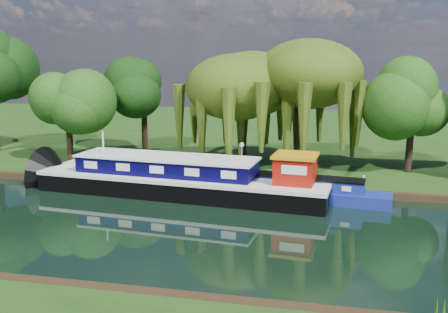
# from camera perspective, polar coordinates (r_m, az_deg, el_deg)

# --- Properties ---
(ground) EXTENTS (120.00, 120.00, 0.00)m
(ground) POSITION_cam_1_polar(r_m,az_deg,el_deg) (27.02, -2.99, -8.30)
(ground) COLOR black
(far_bank) EXTENTS (120.00, 52.00, 0.45)m
(far_bank) POSITION_cam_1_polar(r_m,az_deg,el_deg) (59.61, 5.51, 2.70)
(far_bank) COLOR #16360E
(far_bank) RESTS_ON ground
(dutch_barge) EXTENTS (20.01, 6.29, 4.15)m
(dutch_barge) POSITION_cam_1_polar(r_m,az_deg,el_deg) (33.49, -4.57, -2.62)
(dutch_barge) COLOR black
(dutch_barge) RESTS_ON ground
(narrowboat) EXTENTS (11.61, 3.36, 1.67)m
(narrowboat) POSITION_cam_1_polar(r_m,az_deg,el_deg) (32.70, 8.64, -3.84)
(narrowboat) COLOR navy
(narrowboat) RESTS_ON ground
(red_dinghy) EXTENTS (3.62, 2.91, 0.66)m
(red_dinghy) POSITION_cam_1_polar(r_m,az_deg,el_deg) (35.68, -13.61, -3.74)
(red_dinghy) COLOR maroon
(red_dinghy) RESTS_ON ground
(willow_left) EXTENTS (7.16, 7.16, 8.58)m
(willow_left) POSITION_cam_1_polar(r_m,az_deg,el_deg) (39.61, 2.14, 7.84)
(willow_left) COLOR black
(willow_left) RESTS_ON far_bank
(willow_right) EXTENTS (7.50, 7.50, 9.14)m
(willow_right) POSITION_cam_1_polar(r_m,az_deg,el_deg) (38.81, 8.74, 8.29)
(willow_right) COLOR black
(willow_right) RESTS_ON far_bank
(tree_far_left) EXTENTS (4.59, 4.59, 7.40)m
(tree_far_left) POSITION_cam_1_polar(r_m,az_deg,el_deg) (42.96, -17.47, 6.05)
(tree_far_left) COLOR black
(tree_far_left) RESTS_ON far_bank
(tree_far_mid) EXTENTS (4.82, 4.82, 7.89)m
(tree_far_mid) POSITION_cam_1_polar(r_m,az_deg,el_deg) (46.65, -9.19, 7.25)
(tree_far_mid) COLOR black
(tree_far_mid) RESTS_ON far_bank
(tree_far_right) EXTENTS (4.55, 4.55, 7.45)m
(tree_far_right) POSITION_cam_1_polar(r_m,az_deg,el_deg) (39.92, 20.75, 5.57)
(tree_far_right) COLOR black
(tree_far_right) RESTS_ON far_bank
(lamppost) EXTENTS (0.36, 0.36, 2.56)m
(lamppost) POSITION_cam_1_polar(r_m,az_deg,el_deg) (36.22, 2.04, 0.72)
(lamppost) COLOR silver
(lamppost) RESTS_ON far_bank
(mooring_posts) EXTENTS (19.16, 0.16, 1.00)m
(mooring_posts) POSITION_cam_1_polar(r_m,az_deg,el_deg) (34.70, -0.21, -2.22)
(mooring_posts) COLOR silver
(mooring_posts) RESTS_ON far_bank
(reeds_near) EXTENTS (33.70, 1.50, 1.10)m
(reeds_near) POSITION_cam_1_polar(r_m,az_deg,el_deg) (19.00, 11.80, -15.53)
(reeds_near) COLOR #1B4A13
(reeds_near) RESTS_ON ground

